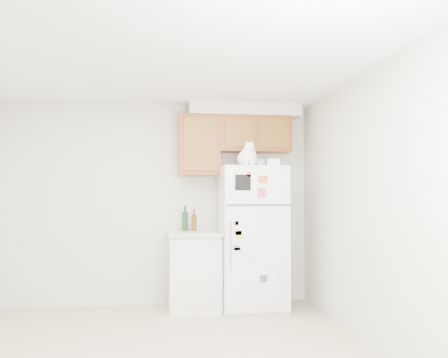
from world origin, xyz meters
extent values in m
cube|color=beige|center=(0.00, 2.00, 1.25)|extent=(3.80, 0.04, 2.50)
cube|color=beige|center=(0.00, -2.00, 1.25)|extent=(3.80, 0.04, 2.50)
cube|color=beige|center=(1.90, 0.00, 1.25)|extent=(0.04, 4.00, 2.50)
cube|color=white|center=(0.00, 0.00, 2.50)|extent=(3.80, 4.00, 0.04)
cube|color=brown|center=(1.20, 1.82, 2.12)|extent=(0.90, 0.33, 0.45)
cube|color=brown|center=(0.50, 1.82, 1.98)|extent=(0.50, 0.33, 0.75)
cube|color=silver|center=(1.07, 1.83, 2.42)|extent=(1.40, 0.37, 0.15)
cube|color=white|center=(1.13, 1.62, 0.85)|extent=(0.76, 0.72, 1.70)
cube|color=white|center=(1.13, 1.25, 1.48)|extent=(0.74, 0.03, 0.44)
cube|color=white|center=(1.13, 1.25, 0.64)|extent=(0.74, 0.03, 1.19)
cube|color=#59595B|center=(1.13, 1.25, 1.25)|extent=(0.74, 0.03, 0.02)
cylinder|color=silver|center=(0.81, 1.22, 1.47)|extent=(0.02, 0.02, 0.32)
cylinder|color=silver|center=(0.81, 1.22, 0.80)|extent=(0.02, 0.02, 0.55)
cube|color=black|center=(0.95, 1.23, 1.50)|extent=(0.18, 0.00, 0.18)
cube|color=white|center=(0.97, 1.23, 1.05)|extent=(0.22, 0.00, 0.28)
cube|color=white|center=(0.87, 1.23, 0.84)|extent=(0.10, 0.00, 0.05)
cube|color=#3F8C70|center=(0.88, 1.23, 0.77)|extent=(0.08, 0.00, 0.05)
cube|color=#E8CE52|center=(0.89, 1.23, 0.92)|extent=(0.08, 0.00, 0.09)
cube|color=#AB7AA8|center=(0.87, 1.23, 1.04)|extent=(0.05, 0.00, 0.05)
cube|color=#B8352E|center=(1.02, 1.23, 1.59)|extent=(0.05, 0.00, 0.05)
cube|color=silver|center=(1.01, 1.23, 0.66)|extent=(0.08, 0.00, 0.07)
cube|color=silver|center=(0.90, 1.23, 0.74)|extent=(0.11, 0.00, 0.07)
cube|color=#BB4B6F|center=(1.16, 1.23, 1.38)|extent=(0.10, 0.00, 0.11)
cube|color=#47464B|center=(1.18, 1.23, 0.42)|extent=(0.08, 0.00, 0.08)
cube|color=#92C6CF|center=(1.36, 1.23, 0.40)|extent=(0.05, 0.00, 0.06)
cube|color=#BD5C3B|center=(1.18, 1.23, 1.54)|extent=(0.11, 0.00, 0.09)
cube|color=white|center=(0.44, 1.68, 0.44)|extent=(0.60, 0.60, 0.88)
cube|color=beige|center=(0.44, 1.66, 0.90)|extent=(0.64, 0.64, 0.04)
ellipsoid|color=white|center=(1.04, 1.49, 1.79)|extent=(0.23, 0.31, 0.20)
ellipsoid|color=white|center=(1.04, 1.40, 1.84)|extent=(0.17, 0.14, 0.19)
sphere|color=white|center=(1.04, 1.35, 1.91)|extent=(0.12, 0.12, 0.12)
cone|color=white|center=(1.01, 1.35, 1.97)|extent=(0.04, 0.04, 0.04)
cone|color=white|center=(1.08, 1.35, 1.97)|extent=(0.04, 0.04, 0.04)
cone|color=#D88C8C|center=(1.01, 1.34, 1.96)|extent=(0.02, 0.02, 0.03)
cone|color=#D88C8C|center=(1.08, 1.34, 1.96)|extent=(0.02, 0.02, 0.03)
sphere|color=white|center=(1.04, 1.30, 1.89)|extent=(0.05, 0.05, 0.05)
sphere|color=white|center=(1.00, 1.36, 1.73)|extent=(0.06, 0.06, 0.06)
sphere|color=white|center=(1.08, 1.36, 1.73)|extent=(0.06, 0.06, 0.06)
cylinder|color=white|center=(1.14, 1.59, 1.73)|extent=(0.14, 0.20, 0.07)
cube|color=white|center=(1.23, 1.72, 1.75)|extent=(0.22, 0.19, 0.10)
cube|color=white|center=(1.36, 1.47, 1.74)|extent=(0.17, 0.14, 0.09)
camera|label=1|loc=(-0.01, -4.01, 1.34)|focal=38.00mm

